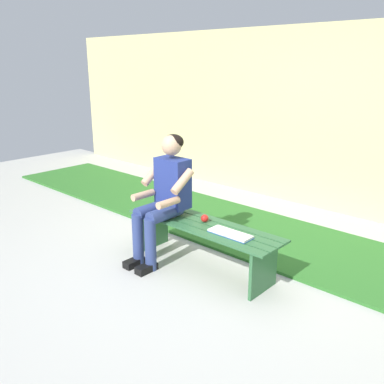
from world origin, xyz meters
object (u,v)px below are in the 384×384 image
bench_near (203,234)px  book_open (230,234)px  apple (205,218)px  person_seated (164,193)px

bench_near → book_open: bearing=173.7°
apple → book_open: size_ratio=0.18×
person_seated → apple: (-0.40, -0.15, -0.20)m
person_seated → bench_near: bearing=-166.4°
person_seated → book_open: bearing=-175.5°
bench_near → person_seated: size_ratio=1.30×
person_seated → apple: 0.47m
bench_near → person_seated: bearing=13.6°
person_seated → book_open: (-0.78, -0.06, -0.23)m
bench_near → apple: size_ratio=21.92×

